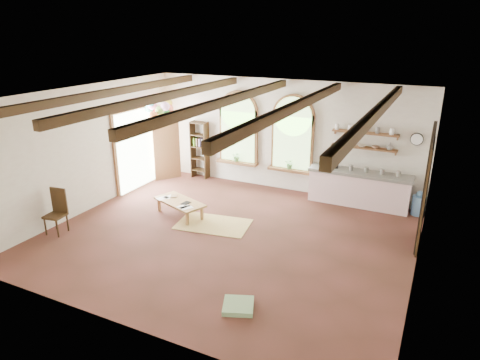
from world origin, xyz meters
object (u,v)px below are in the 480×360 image
Objects in this scene: coffee_table at (180,203)px; side_chair at (57,221)px; balloon_cluster at (159,108)px; kitchen_counter at (359,188)px.

coffee_table is 2.89m from side_chair.
coffee_table is 1.32× the size of balloon_cluster.
coffee_table is at bearing -45.14° from balloon_cluster.
balloon_cluster reaches higher than kitchen_counter.
coffee_table is at bearing 45.36° from side_chair.
kitchen_counter is 7.62m from side_chair.
kitchen_counter is at bearing 8.95° from balloon_cluster.
kitchen_counter is 6.07m from balloon_cluster.
balloon_cluster is at bearing 134.86° from coffee_table.
kitchen_counter is 2.31× the size of balloon_cluster.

